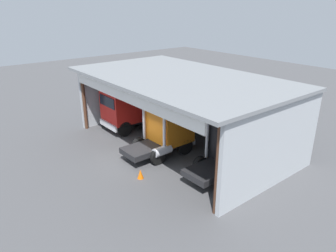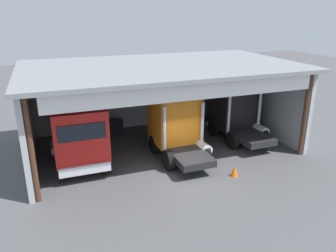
{
  "view_description": "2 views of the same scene",
  "coord_description": "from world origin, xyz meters",
  "px_view_note": "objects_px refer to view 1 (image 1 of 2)",
  "views": [
    {
      "loc": [
        15.29,
        -9.41,
        9.31
      ],
      "look_at": [
        0.0,
        2.87,
        1.65
      ],
      "focal_mm": 33.7,
      "sensor_mm": 36.0,
      "label": 1
    },
    {
      "loc": [
        -6.12,
        -13.52,
        7.85
      ],
      "look_at": [
        0.0,
        2.87,
        1.65
      ],
      "focal_mm": 35.81,
      "sensor_mm": 36.0,
      "label": 2
    }
  ],
  "objects_px": {
    "truck_orange_center_bay": "(167,127)",
    "truck_black_yard_outside": "(233,145)",
    "tool_cart": "(190,120)",
    "oil_drum": "(190,118)",
    "traffic_cone": "(140,174)",
    "truck_red_right_bay": "(125,108)"
  },
  "relations": [
    {
      "from": "truck_orange_center_bay",
      "to": "oil_drum",
      "type": "relative_size",
      "value": 5.1
    },
    {
      "from": "traffic_cone",
      "to": "truck_red_right_bay",
      "type": "bearing_deg",
      "value": 154.54
    },
    {
      "from": "truck_black_yard_outside",
      "to": "tool_cart",
      "type": "relative_size",
      "value": 4.79
    },
    {
      "from": "truck_black_yard_outside",
      "to": "oil_drum",
      "type": "xyz_separation_m",
      "value": [
        -7.43,
        3.47,
        -1.3
      ]
    },
    {
      "from": "truck_black_yard_outside",
      "to": "oil_drum",
      "type": "distance_m",
      "value": 8.3
    },
    {
      "from": "truck_orange_center_bay",
      "to": "oil_drum",
      "type": "bearing_deg",
      "value": 121.42
    },
    {
      "from": "truck_red_right_bay",
      "to": "oil_drum",
      "type": "distance_m",
      "value": 5.42
    },
    {
      "from": "truck_red_right_bay",
      "to": "truck_orange_center_bay",
      "type": "bearing_deg",
      "value": 179.88
    },
    {
      "from": "truck_black_yard_outside",
      "to": "traffic_cone",
      "type": "bearing_deg",
      "value": -121.48
    },
    {
      "from": "truck_orange_center_bay",
      "to": "truck_black_yard_outside",
      "type": "xyz_separation_m",
      "value": [
        4.47,
        1.28,
        -0.0
      ]
    },
    {
      "from": "truck_black_yard_outside",
      "to": "traffic_cone",
      "type": "relative_size",
      "value": 8.55
    },
    {
      "from": "truck_red_right_bay",
      "to": "oil_drum",
      "type": "xyz_separation_m",
      "value": [
        2.26,
        4.75,
        -1.33
      ]
    },
    {
      "from": "tool_cart",
      "to": "truck_black_yard_outside",
      "type": "bearing_deg",
      "value": -24.03
    },
    {
      "from": "truck_red_right_bay",
      "to": "truck_black_yard_outside",
      "type": "bearing_deg",
      "value": -172.62
    },
    {
      "from": "truck_orange_center_bay",
      "to": "traffic_cone",
      "type": "bearing_deg",
      "value": -62.6
    },
    {
      "from": "truck_black_yard_outside",
      "to": "tool_cart",
      "type": "bearing_deg",
      "value": 155.1
    },
    {
      "from": "oil_drum",
      "to": "traffic_cone",
      "type": "distance_m",
      "value": 9.34
    },
    {
      "from": "tool_cart",
      "to": "traffic_cone",
      "type": "bearing_deg",
      "value": -61.08
    },
    {
      "from": "truck_red_right_bay",
      "to": "truck_orange_center_bay",
      "type": "height_order",
      "value": "truck_red_right_bay"
    },
    {
      "from": "truck_orange_center_bay",
      "to": "oil_drum",
      "type": "height_order",
      "value": "truck_orange_center_bay"
    },
    {
      "from": "oil_drum",
      "to": "traffic_cone",
      "type": "height_order",
      "value": "oil_drum"
    },
    {
      "from": "traffic_cone",
      "to": "tool_cart",
      "type": "bearing_deg",
      "value": 118.92
    }
  ]
}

